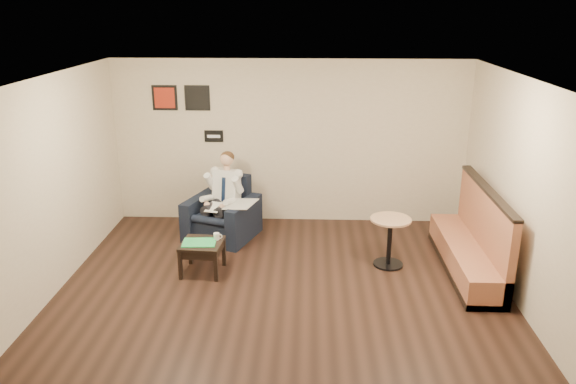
{
  "coord_description": "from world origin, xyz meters",
  "views": [
    {
      "loc": [
        0.34,
        -6.32,
        3.65
      ],
      "look_at": [
        0.04,
        1.2,
        1.11
      ],
      "focal_mm": 35.0,
      "sensor_mm": 36.0,
      "label": 1
    }
  ],
  "objects_px": {
    "side_table": "(203,257)",
    "cafe_table": "(389,242)",
    "seated_man": "(217,201)",
    "banquette": "(468,231)",
    "coffee_mug": "(217,236)",
    "green_folder": "(199,242)",
    "smartphone": "(208,238)",
    "armchair": "(222,209)"
  },
  "relations": [
    {
      "from": "banquette",
      "to": "cafe_table",
      "type": "height_order",
      "value": "banquette"
    },
    {
      "from": "cafe_table",
      "to": "coffee_mug",
      "type": "bearing_deg",
      "value": -174.81
    },
    {
      "from": "side_table",
      "to": "banquette",
      "type": "xyz_separation_m",
      "value": [
        3.75,
        0.23,
        0.37
      ]
    },
    {
      "from": "armchair",
      "to": "smartphone",
      "type": "height_order",
      "value": "armchair"
    },
    {
      "from": "seated_man",
      "to": "armchair",
      "type": "bearing_deg",
      "value": 90.0
    },
    {
      "from": "coffee_mug",
      "to": "banquette",
      "type": "bearing_deg",
      "value": 1.89
    },
    {
      "from": "banquette",
      "to": "cafe_table",
      "type": "distance_m",
      "value": 1.11
    },
    {
      "from": "smartphone",
      "to": "cafe_table",
      "type": "xyz_separation_m",
      "value": [
        2.61,
        0.17,
        -0.1
      ]
    },
    {
      "from": "smartphone",
      "to": "cafe_table",
      "type": "distance_m",
      "value": 2.62
    },
    {
      "from": "seated_man",
      "to": "cafe_table",
      "type": "distance_m",
      "value": 2.78
    },
    {
      "from": "coffee_mug",
      "to": "armchair",
      "type": "bearing_deg",
      "value": 95.34
    },
    {
      "from": "armchair",
      "to": "side_table",
      "type": "relative_size",
      "value": 1.77
    },
    {
      "from": "side_table",
      "to": "coffee_mug",
      "type": "bearing_deg",
      "value": 29.44
    },
    {
      "from": "green_folder",
      "to": "smartphone",
      "type": "xyz_separation_m",
      "value": [
        0.1,
        0.18,
        -0.0
      ]
    },
    {
      "from": "side_table",
      "to": "smartphone",
      "type": "xyz_separation_m",
      "value": [
        0.06,
        0.16,
        0.24
      ]
    },
    {
      "from": "seated_man",
      "to": "smartphone",
      "type": "height_order",
      "value": "seated_man"
    },
    {
      "from": "green_folder",
      "to": "smartphone",
      "type": "distance_m",
      "value": 0.2
    },
    {
      "from": "armchair",
      "to": "green_folder",
      "type": "bearing_deg",
      "value": -75.57
    },
    {
      "from": "seated_man",
      "to": "green_folder",
      "type": "xyz_separation_m",
      "value": [
        -0.07,
        -1.19,
        -0.2
      ]
    },
    {
      "from": "green_folder",
      "to": "smartphone",
      "type": "relative_size",
      "value": 3.21
    },
    {
      "from": "green_folder",
      "to": "coffee_mug",
      "type": "xyz_separation_m",
      "value": [
        0.23,
        0.13,
        0.04
      ]
    },
    {
      "from": "green_folder",
      "to": "cafe_table",
      "type": "distance_m",
      "value": 2.73
    },
    {
      "from": "side_table",
      "to": "cafe_table",
      "type": "bearing_deg",
      "value": 7.13
    },
    {
      "from": "coffee_mug",
      "to": "side_table",
      "type": "bearing_deg",
      "value": -150.56
    },
    {
      "from": "armchair",
      "to": "coffee_mug",
      "type": "bearing_deg",
      "value": -65.26
    },
    {
      "from": "green_folder",
      "to": "banquette",
      "type": "height_order",
      "value": "banquette"
    },
    {
      "from": "coffee_mug",
      "to": "smartphone",
      "type": "xyz_separation_m",
      "value": [
        -0.13,
        0.05,
        -0.04
      ]
    },
    {
      "from": "side_table",
      "to": "green_folder",
      "type": "relative_size",
      "value": 1.22
    },
    {
      "from": "banquette",
      "to": "cafe_table",
      "type": "bearing_deg",
      "value": 174.27
    },
    {
      "from": "green_folder",
      "to": "cafe_table",
      "type": "bearing_deg",
      "value": 7.42
    },
    {
      "from": "armchair",
      "to": "cafe_table",
      "type": "bearing_deg",
      "value": -0.94
    },
    {
      "from": "seated_man",
      "to": "banquette",
      "type": "bearing_deg",
      "value": 5.05
    },
    {
      "from": "smartphone",
      "to": "green_folder",
      "type": "bearing_deg",
      "value": -103.96
    },
    {
      "from": "smartphone",
      "to": "seated_man",
      "type": "bearing_deg",
      "value": 105.55
    },
    {
      "from": "green_folder",
      "to": "cafe_table",
      "type": "height_order",
      "value": "cafe_table"
    },
    {
      "from": "cafe_table",
      "to": "green_folder",
      "type": "bearing_deg",
      "value": -172.58
    },
    {
      "from": "armchair",
      "to": "cafe_table",
      "type": "xyz_separation_m",
      "value": [
        2.59,
        -0.96,
        -0.12
      ]
    },
    {
      "from": "side_table",
      "to": "cafe_table",
      "type": "distance_m",
      "value": 2.7
    },
    {
      "from": "side_table",
      "to": "cafe_table",
      "type": "xyz_separation_m",
      "value": [
        2.67,
        0.33,
        0.14
      ]
    },
    {
      "from": "green_folder",
      "to": "banquette",
      "type": "bearing_deg",
      "value": 3.69
    },
    {
      "from": "smartphone",
      "to": "cafe_table",
      "type": "relative_size",
      "value": 0.2
    },
    {
      "from": "seated_man",
      "to": "side_table",
      "type": "xyz_separation_m",
      "value": [
        -0.04,
        -1.18,
        -0.43
      ]
    }
  ]
}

